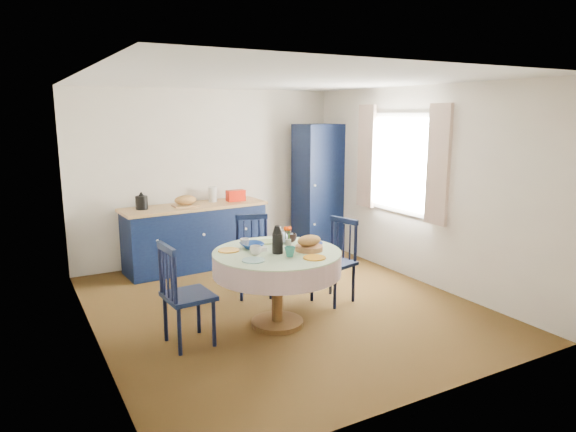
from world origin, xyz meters
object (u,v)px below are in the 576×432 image
(kitchen_counter, at_px, (195,235))
(dining_table, at_px, (278,263))
(chair_right, at_px, (335,260))
(cobalt_bowl, at_px, (252,245))
(chair_far, at_px, (254,255))
(mug_d, at_px, (245,243))
(mug_c, at_px, (291,238))
(mug_a, at_px, (256,250))
(chair_left, at_px, (184,294))
(pantry_cabinet, at_px, (318,188))
(mug_b, at_px, (290,252))

(kitchen_counter, height_order, dining_table, kitchen_counter)
(chair_right, xyz_separation_m, cobalt_bowl, (-1.09, -0.07, 0.33))
(chair_far, distance_m, mug_d, 0.84)
(dining_table, distance_m, mug_d, 0.41)
(mug_d, bearing_deg, mug_c, -3.50)
(chair_right, bearing_deg, mug_a, -90.12)
(cobalt_bowl, bearing_deg, mug_c, 4.04)
(mug_c, bearing_deg, mug_a, -153.24)
(chair_left, height_order, mug_a, chair_left)
(kitchen_counter, bearing_deg, pantry_cabinet, -5.12)
(dining_table, relative_size, mug_a, 11.27)
(mug_b, height_order, mug_d, mug_b)
(chair_right, height_order, mug_d, chair_right)
(chair_right, relative_size, mug_b, 9.16)
(pantry_cabinet, relative_size, dining_table, 1.53)
(mug_a, bearing_deg, pantry_cabinet, 46.50)
(mug_c, xyz_separation_m, mug_d, (-0.53, 0.03, 0.00))
(chair_right, relative_size, mug_a, 8.37)
(kitchen_counter, bearing_deg, mug_d, -98.13)
(mug_a, bearing_deg, dining_table, 3.14)
(pantry_cabinet, xyz_separation_m, chair_left, (-2.93, -2.29, -0.49))
(mug_a, height_order, mug_c, mug_c)
(cobalt_bowl, bearing_deg, chair_right, 3.55)
(mug_a, bearing_deg, chair_right, 15.16)
(chair_right, xyz_separation_m, mug_a, (-1.17, -0.32, 0.34))
(chair_right, distance_m, mug_a, 1.26)
(chair_far, bearing_deg, dining_table, -82.52)
(dining_table, distance_m, chair_left, 1.00)
(mug_b, relative_size, mug_d, 1.05)
(mug_a, bearing_deg, cobalt_bowl, 73.05)
(kitchen_counter, xyz_separation_m, mug_a, (-0.19, -2.37, 0.37))
(mug_a, xyz_separation_m, cobalt_bowl, (0.08, 0.25, -0.02))
(mug_d, bearing_deg, pantry_cabinet, 42.66)
(chair_far, height_order, cobalt_bowl, chair_far)
(chair_right, distance_m, mug_c, 0.70)
(chair_left, bearing_deg, kitchen_counter, -25.39)
(pantry_cabinet, xyz_separation_m, chair_right, (-1.03, -2.00, -0.51))
(kitchen_counter, xyz_separation_m, dining_table, (0.06, -2.36, 0.20))
(kitchen_counter, relative_size, chair_right, 2.12)
(dining_table, xyz_separation_m, mug_a, (-0.25, -0.01, 0.17))
(dining_table, bearing_deg, cobalt_bowl, 126.69)
(pantry_cabinet, bearing_deg, mug_b, -132.84)
(kitchen_counter, distance_m, dining_table, 2.37)
(dining_table, xyz_separation_m, mug_c, (0.31, 0.27, 0.17))
(pantry_cabinet, relative_size, mug_c, 16.83)
(dining_table, xyz_separation_m, chair_left, (-0.98, 0.01, -0.16))
(dining_table, xyz_separation_m, mug_d, (-0.22, 0.30, 0.17))
(mug_a, xyz_separation_m, mug_d, (0.03, 0.32, 0.00))
(kitchen_counter, xyz_separation_m, pantry_cabinet, (2.02, -0.05, 0.53))
(kitchen_counter, distance_m, mug_c, 2.15)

